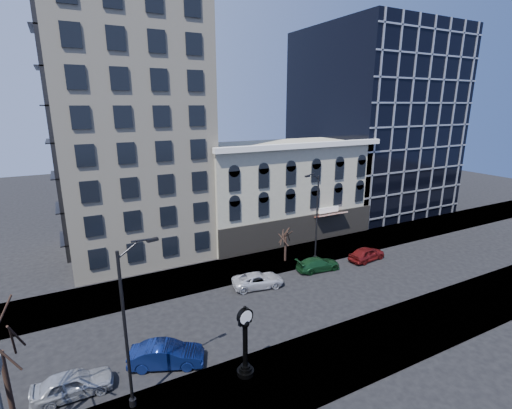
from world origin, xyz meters
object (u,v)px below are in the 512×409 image
street_clock (245,344)px  street_lamp_near (134,281)px  car_near_a (73,384)px  car_near_b (167,355)px

street_clock → street_lamp_near: street_lamp_near is taller
street_clock → car_near_a: size_ratio=1.08×
car_near_a → car_near_b: bearing=-88.9°
street_lamp_near → car_near_b: (1.92, 2.48, -6.90)m
car_near_b → street_lamp_near: bearing=165.1°
street_clock → car_near_a: bearing=150.1°
street_clock → car_near_a: 10.45m
street_lamp_near → car_near_a: bearing=135.4°
car_near_a → car_near_b: 5.60m
car_near_a → street_lamp_near: bearing=-122.9°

